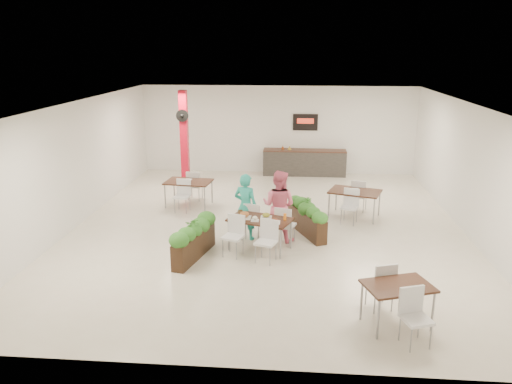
% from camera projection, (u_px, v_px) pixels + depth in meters
% --- Properties ---
extents(ground, '(12.00, 12.00, 0.00)m').
position_uv_depth(ground, '(268.00, 227.00, 13.05)').
color(ground, beige).
rests_on(ground, ground).
extents(room_shell, '(10.10, 12.10, 3.22)m').
position_uv_depth(room_shell, '(268.00, 152.00, 12.49)').
color(room_shell, white).
rests_on(room_shell, ground).
extents(red_column, '(0.40, 0.41, 3.20)m').
position_uv_depth(red_column, '(184.00, 138.00, 16.46)').
color(red_column, '#B70C21').
rests_on(red_column, ground).
extents(service_counter, '(3.00, 0.64, 2.20)m').
position_uv_depth(service_counter, '(304.00, 162.00, 18.24)').
color(service_counter, '#292725').
rests_on(service_counter, ground).
extents(main_table, '(1.69, 1.93, 0.92)m').
position_uv_depth(main_table, '(260.00, 223.00, 11.45)').
color(main_table, '#311910').
rests_on(main_table, ground).
extents(diner_man, '(0.69, 0.57, 1.64)m').
position_uv_depth(diner_man, '(246.00, 207.00, 12.06)').
color(diner_man, teal).
rests_on(diner_man, ground).
extents(diner_woman, '(1.01, 0.90, 1.73)m').
position_uv_depth(diner_woman, '(279.00, 206.00, 11.98)').
color(diner_woman, pink).
rests_on(diner_woman, ground).
extents(planter_left, '(0.73, 1.77, 0.94)m').
position_uv_depth(planter_left, '(194.00, 237.00, 11.03)').
color(planter_left, black).
rests_on(planter_left, ground).
extents(planter_right, '(0.98, 1.70, 0.95)m').
position_uv_depth(planter_right, '(307.00, 215.00, 12.46)').
color(planter_right, black).
rests_on(planter_right, ground).
extents(side_table_a, '(1.41, 1.66, 0.92)m').
position_uv_depth(side_table_a, '(189.00, 185.00, 14.65)').
color(side_table_a, '#311910').
rests_on(side_table_a, ground).
extents(side_table_b, '(1.56, 1.67, 0.92)m').
position_uv_depth(side_table_b, '(355.00, 195.00, 13.66)').
color(side_table_b, '#311910').
rests_on(side_table_b, ground).
extents(side_table_c, '(1.28, 1.67, 0.92)m').
position_uv_depth(side_table_c, '(398.00, 292.00, 8.28)').
color(side_table_c, '#311910').
rests_on(side_table_c, ground).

